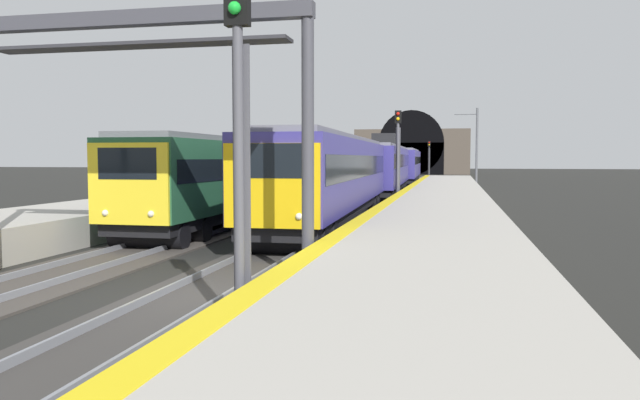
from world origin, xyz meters
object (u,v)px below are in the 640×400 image
railway_signal_near (239,115)px  catenary_mast_near (476,147)px  train_adjacent_platform (296,171)px  overhead_signal_gantry (137,76)px  railway_signal_mid (398,151)px  railway_signal_far (429,157)px  train_main_approaching (383,167)px

railway_signal_near → catenary_mast_near: size_ratio=0.78×
train_adjacent_platform → overhead_signal_gantry: 23.72m
railway_signal_mid → catenary_mast_near: size_ratio=0.75×
railway_signal_near → overhead_signal_gantry: overhead_signal_gantry is taller
railway_signal_far → catenary_mast_near: catenary_mast_near is taller
railway_signal_far → catenary_mast_near: size_ratio=0.67×
train_main_approaching → overhead_signal_gantry: size_ratio=7.10×
catenary_mast_near → overhead_signal_gantry: bearing=168.9°
railway_signal_far → overhead_signal_gantry: bearing=-3.2°
train_adjacent_platform → catenary_mast_near: (24.78, -11.61, 1.83)m
overhead_signal_gantry → catenary_mast_near: catenary_mast_near is taller
train_adjacent_platform → railway_signal_mid: railway_signal_mid is taller
train_main_approaching → overhead_signal_gantry: 33.16m
train_adjacent_platform → railway_signal_near: size_ratio=6.64×
train_main_approaching → train_adjacent_platform: 10.45m
train_adjacent_platform → railway_signal_far: size_ratio=7.71×
railway_signal_mid → overhead_signal_gantry: bearing=-9.6°
railway_signal_near → railway_signal_far: size_ratio=1.16×
train_main_approaching → railway_signal_mid: bearing=10.3°
train_main_approaching → overhead_signal_gantry: (-32.98, 2.16, 2.65)m
railway_signal_mid → railway_signal_near: bearing=0.0°
train_main_approaching → railway_signal_far: bearing=175.7°
train_adjacent_platform → catenary_mast_near: 27.42m
train_main_approaching → catenary_mast_near: catenary_mast_near is taller
railway_signal_mid → train_main_approaching: bearing=-168.1°
train_adjacent_platform → overhead_signal_gantry: size_ratio=4.66×
railway_signal_far → train_main_approaching: bearing=-2.8°
overhead_signal_gantry → train_adjacent_platform: bearing=5.3°
railway_signal_mid → overhead_signal_gantry: size_ratio=0.67×
train_main_approaching → railway_signal_far: (38.83, -1.89, 0.82)m
railway_signal_near → railway_signal_mid: (28.28, -0.00, -0.26)m
train_adjacent_platform → catenary_mast_near: bearing=155.0°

